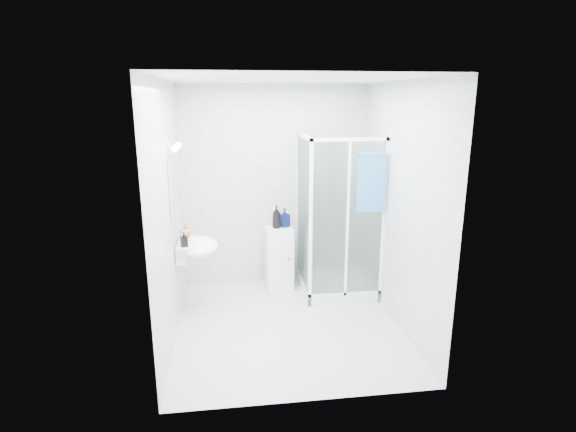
{
  "coord_description": "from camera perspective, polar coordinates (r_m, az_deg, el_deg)",
  "views": [
    {
      "loc": [
        -0.59,
        -4.44,
        2.42
      ],
      "look_at": [
        0.05,
        0.35,
        1.15
      ],
      "focal_mm": 28.0,
      "sensor_mm": 36.0,
      "label": 1
    }
  ],
  "objects": [
    {
      "name": "soap_dispenser_orange",
      "position": [
        5.28,
        -12.91,
        -1.96
      ],
      "size": [
        0.15,
        0.15,
        0.15
      ],
      "primitive_type": "imported",
      "rotation": [
        0.0,
        0.0,
        0.34
      ],
      "color": "#BD4016",
      "rests_on": "wall_basin"
    },
    {
      "name": "mirror",
      "position": [
        5.02,
        -14.31,
        3.68
      ],
      "size": [
        0.02,
        0.6,
        0.7
      ],
      "primitive_type": "cube",
      "color": "white",
      "rests_on": "room"
    },
    {
      "name": "wall_hooks",
      "position": [
        5.77,
        -4.18,
        6.69
      ],
      "size": [
        0.23,
        0.06,
        0.03
      ],
      "color": "silver",
      "rests_on": "room"
    },
    {
      "name": "shower_enclosure",
      "position": [
        5.71,
        5.64,
        -5.57
      ],
      "size": [
        0.9,
        0.95,
        2.0
      ],
      "color": "white",
      "rests_on": "ground"
    },
    {
      "name": "soap_dispenser_black",
      "position": [
        4.98,
        -13.07,
        -2.91
      ],
      "size": [
        0.09,
        0.09,
        0.16
      ],
      "primitive_type": "imported",
      "rotation": [
        0.0,
        0.0,
        0.26
      ],
      "color": "black",
      "rests_on": "wall_basin"
    },
    {
      "name": "shampoo_bottle_a",
      "position": [
        5.71,
        -1.47,
        -0.11
      ],
      "size": [
        0.14,
        0.14,
        0.29
      ],
      "primitive_type": "imported",
      "rotation": [
        0.0,
        0.0,
        -0.28
      ],
      "color": "black",
      "rests_on": "storage_cabinet"
    },
    {
      "name": "wall_basin",
      "position": [
        5.17,
        -11.63,
        -3.9
      ],
      "size": [
        0.46,
        0.56,
        0.35
      ],
      "color": "white",
      "rests_on": "ground"
    },
    {
      "name": "shampoo_bottle_b",
      "position": [
        5.77,
        -0.44,
        -0.2
      ],
      "size": [
        0.14,
        0.14,
        0.24
      ],
      "primitive_type": "imported",
      "rotation": [
        0.0,
        0.0,
        0.38
      ],
      "color": "#0A123F",
      "rests_on": "storage_cabinet"
    },
    {
      "name": "room",
      "position": [
        4.62,
        -0.04,
        0.69
      ],
      "size": [
        2.4,
        2.6,
        2.6
      ],
      "color": "silver",
      "rests_on": "ground"
    },
    {
      "name": "hand_towel",
      "position": [
        5.14,
        10.56,
        4.38
      ],
      "size": [
        0.32,
        0.05,
        0.68
      ],
      "color": "teal",
      "rests_on": "shower_enclosure"
    },
    {
      "name": "vanity_lights",
      "position": [
        4.95,
        -14.05,
        8.48
      ],
      "size": [
        0.1,
        0.4,
        0.08
      ],
      "color": "silver",
      "rests_on": "room"
    },
    {
      "name": "storage_cabinet",
      "position": [
        5.87,
        -1.12,
        -5.33
      ],
      "size": [
        0.35,
        0.37,
        0.81
      ],
      "rotation": [
        0.0,
        0.0,
        0.05
      ],
      "color": "white",
      "rests_on": "ground"
    }
  ]
}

